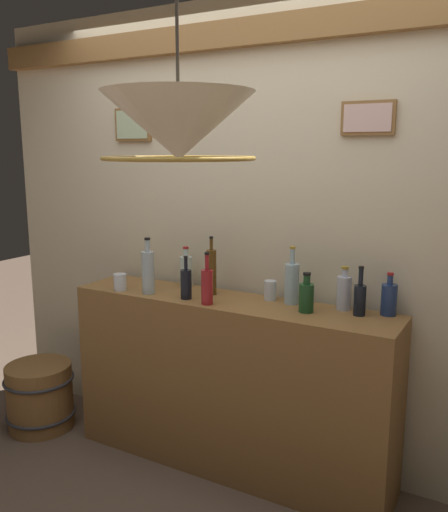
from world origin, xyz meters
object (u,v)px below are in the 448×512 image
Objects in this scene: liquor_bottle_mezcal at (360,298)px; liquor_bottle_brandy at (211,271)px; glass_tumbler_rocks at (120,282)px; glass_tumbler_highball at (270,290)px; liquor_bottle_vodka at (148,271)px; liquor_bottle_tequila at (186,283)px; liquor_bottle_bourbon at (344,292)px; liquor_bottle_port at (292,282)px; wooden_barrel at (40,396)px; liquor_bottle_vermouth at (186,271)px; liquor_bottle_scotch at (389,299)px; pendant_lamp at (179,128)px; liquor_bottle_rye at (306,296)px; liquor_bottle_whiskey at (207,286)px.

liquor_bottle_brandy is at bearing -178.86° from liquor_bottle_mezcal.
glass_tumbler_highball is (0.84, 0.24, 0.00)m from glass_tumbler_rocks.
liquor_bottle_mezcal reaches higher than glass_tumbler_highball.
liquor_bottle_vodka is at bearing 7.62° from glass_tumbler_rocks.
liquor_bottle_vodka reaches higher than liquor_bottle_mezcal.
liquor_bottle_mezcal is at bearing 10.29° from liquor_bottle_tequila.
liquor_bottle_bourbon is at bearing 15.54° from liquor_bottle_tequila.
liquor_bottle_port is 0.37m from liquor_bottle_mezcal.
wooden_barrel is (-1.46, -0.33, -0.81)m from glass_tumbler_highball.
glass_tumbler_highball is (0.55, -0.01, -0.04)m from liquor_bottle_vermouth.
liquor_bottle_tequila is 1.11× the size of liquor_bottle_scotch.
liquor_bottle_vermouth reaches higher than glass_tumbler_rocks.
liquor_bottle_vermouth is at bearing 161.43° from liquor_bottle_brandy.
liquor_bottle_vodka is at bearing -171.48° from liquor_bottle_mezcal.
pendant_lamp is (-0.41, -0.93, 0.78)m from liquor_bottle_mezcal.
liquor_bottle_vodka is 0.72× the size of wooden_barrel.
pendant_lamp reaches higher than liquor_bottle_scotch.
liquor_bottle_bourbon is (-0.22, -0.02, 0.01)m from liquor_bottle_scotch.
liquor_bottle_scotch is 0.88× the size of liquor_bottle_vermouth.
wooden_barrel is at bearing -169.31° from liquor_bottle_bourbon.
wooden_barrel is at bearing -167.15° from glass_tumbler_highball.
liquor_bottle_rye is at bearing -163.47° from liquor_bottle_mezcal.
liquor_bottle_mezcal is 0.50m from glass_tumbler_highball.
liquor_bottle_bourbon is at bearing 11.72° from glass_tumbler_rocks.
liquor_bottle_brandy is 3.13× the size of glass_tumbler_highball.
liquor_bottle_whiskey is 1.38× the size of liquor_bottle_rye.
liquor_bottle_port is 1.84m from wooden_barrel.
liquor_bottle_tequila is 0.45m from glass_tumbler_highball.
liquor_bottle_tequila is 0.16m from liquor_bottle_whiskey.
liquor_bottle_vodka reaches higher than liquor_bottle_tequila.
wooden_barrel is (-1.21, -0.09, -0.86)m from liquor_bottle_whiskey.
liquor_bottle_bourbon reaches higher than liquor_bottle_scotch.
liquor_bottle_brandy is (-0.95, -0.09, 0.05)m from liquor_bottle_scotch.
wooden_barrel is (-1.95, -0.29, -0.85)m from liquor_bottle_mezcal.
liquor_bottle_vodka is 0.69m from glass_tumbler_highball.
liquor_bottle_tequila is 0.75× the size of liquor_bottle_vodka.
glass_tumbler_rocks is at bearing -172.38° from liquor_bottle_vodka.
liquor_bottle_vermouth is (-0.15, 0.22, 0.01)m from liquor_bottle_tequila.
liquor_bottle_vodka is 1.58× the size of liquor_bottle_rye.
liquor_bottle_brandy is at bearing 174.42° from liquor_bottle_rye.
liquor_bottle_scotch is 1.38m from pendant_lamp.
liquor_bottle_vermouth is 0.39m from liquor_bottle_whiskey.
pendant_lamp is at bearing -92.76° from liquor_bottle_port.
glass_tumbler_highball is 1.27m from pendant_lamp.
liquor_bottle_scotch is 0.40m from liquor_bottle_rye.
liquor_bottle_mezcal is (0.90, 0.16, 0.00)m from liquor_bottle_tequila.
wooden_barrel is (-0.62, -0.09, -0.81)m from glass_tumbler_rocks.
liquor_bottle_whiskey is at bearing -12.34° from liquor_bottle_tequila.
liquor_bottle_port is at bearing 87.24° from pendant_lamp.
liquor_bottle_port is 0.68m from liquor_bottle_vermouth.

